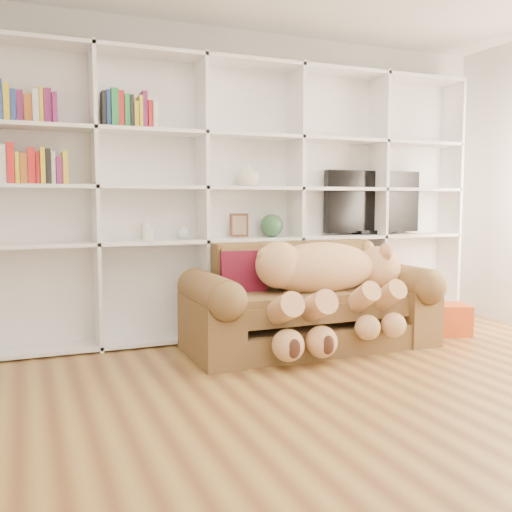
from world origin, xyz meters
name	(u,v)px	position (x,y,z in m)	size (l,w,h in m)	color
floor	(413,427)	(0.00, 0.00, 0.00)	(5.00, 5.00, 0.00)	brown
wall_back	(242,183)	(0.00, 2.50, 1.35)	(5.00, 0.02, 2.70)	silver
bookshelf	(222,187)	(-0.24, 2.36, 1.31)	(4.43, 0.35, 2.40)	white
sofa	(309,308)	(0.28, 1.71, 0.32)	(2.00, 0.87, 0.84)	brown
teddy_bear	(326,279)	(0.34, 1.55, 0.58)	(1.41, 0.80, 0.82)	tan
throw_pillow	(243,274)	(-0.24, 1.85, 0.61)	(0.36, 0.12, 0.36)	#570E23
gift_box	(448,319)	(1.64, 1.63, 0.14)	(0.34, 0.32, 0.27)	#C74B1A
tv	(372,203)	(1.30, 2.35, 1.17)	(1.04, 0.18, 0.61)	black
picture_frame	(239,225)	(-0.11, 2.30, 0.98)	(0.16, 0.03, 0.20)	#532F1C
green_vase	(272,226)	(0.21, 2.30, 0.97)	(0.21, 0.21, 0.21)	#2D5836
figurine_tall	(146,232)	(-0.93, 2.30, 0.93)	(0.07, 0.07, 0.14)	beige
figurine_short	(150,234)	(-0.90, 2.30, 0.92)	(0.06, 0.06, 0.11)	beige
snow_globe	(184,233)	(-0.60, 2.30, 0.92)	(0.10, 0.10, 0.10)	silver
shelf_vase	(248,174)	(-0.02, 2.30, 1.42)	(0.20, 0.20, 0.21)	silver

